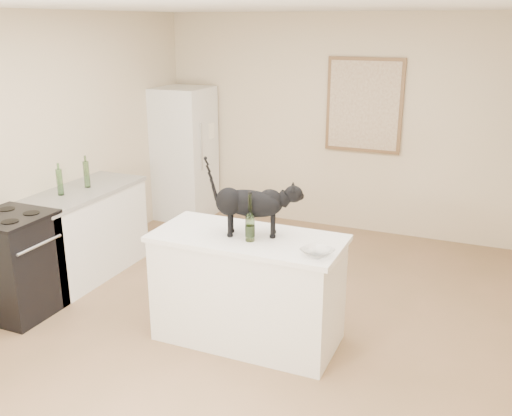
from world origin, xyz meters
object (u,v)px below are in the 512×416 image
at_px(wine_bottle, 250,220).
at_px(fridge, 184,154).
at_px(black_cat, 250,207).
at_px(glass_bowl, 317,252).
at_px(stove, 15,266).

bearing_deg(wine_bottle, fridge, 128.66).
distance_m(black_cat, glass_bowl, 0.67).
bearing_deg(fridge, stove, -90.00).
bearing_deg(glass_bowl, wine_bottle, 171.41).
xyz_separation_m(stove, black_cat, (2.06, 0.43, 0.68)).
bearing_deg(stove, fridge, 90.00).
relative_size(black_cat, glass_bowl, 3.00).
xyz_separation_m(fridge, wine_bottle, (2.11, -2.64, 0.22)).
xyz_separation_m(fridge, glass_bowl, (2.67, -2.72, 0.08)).
bearing_deg(fridge, black_cat, -50.73).
relative_size(fridge, glass_bowl, 7.73).
distance_m(stove, wine_bottle, 2.22).
relative_size(stove, fridge, 0.53).
bearing_deg(black_cat, glass_bowl, -37.12).
relative_size(fridge, black_cat, 2.57).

